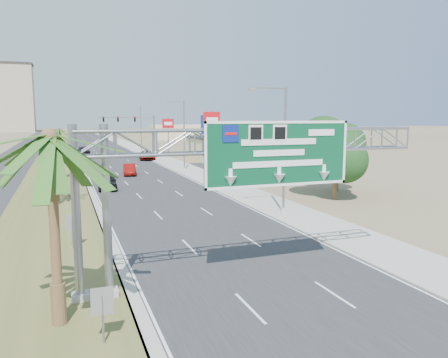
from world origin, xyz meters
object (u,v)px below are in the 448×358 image
sign_gantry (244,153)px  store_building (241,148)px  pole_sign_red_far (168,126)px  signal_mast (143,133)px  car_right_lane (147,155)px  car_left_lane (107,182)px  pole_sign_blue (207,127)px  car_far (84,151)px  car_mid_lane (129,170)px  pole_sign_red_near (212,124)px  palm_near (49,138)px

sign_gantry → store_building: 60.77m
store_building → pole_sign_red_far: size_ratio=2.39×
sign_gantry → signal_mast: (6.23, 62.05, -1.21)m
sign_gantry → signal_mast: signal_mast is taller
signal_mast → car_right_lane: 4.37m
sign_gantry → car_left_lane: sign_gantry is taller
sign_gantry → pole_sign_blue: (14.06, 48.41, 0.07)m
car_far → pole_sign_red_far: 19.71m
car_right_lane → pole_sign_blue: 15.10m
car_left_lane → car_mid_lane: size_ratio=1.07×
pole_sign_red_far → pole_sign_blue: bearing=-81.8°
store_building → car_right_lane: (-16.50, 4.32, -1.18)m
store_building → pole_sign_red_near: bearing=-126.2°
car_left_lane → pole_sign_red_far: pole_sign_red_far is taller
store_building → car_mid_lane: 27.60m
palm_near → pole_sign_blue: (22.20, 50.34, -0.80)m
palm_near → store_building: (31.20, 58.00, -4.93)m
car_right_lane → palm_near: bearing=-96.1°
signal_mast → store_building: bearing=-19.5°
store_building → car_mid_lane: bearing=-145.0°
pole_sign_red_near → pole_sign_blue: size_ratio=1.05×
car_mid_lane → signal_mast: bearing=81.1°
sign_gantry → car_mid_lane: sign_gantry is taller
car_far → pole_sign_red_near: 38.84m
signal_mast → pole_sign_red_near: pole_sign_red_near is taller
store_building → pole_sign_blue: pole_sign_blue is taller
sign_gantry → car_far: size_ratio=3.20×
palm_near → car_right_lane: size_ratio=1.42×
store_building → car_left_lane: bearing=-134.6°
pole_sign_red_near → signal_mast: bearing=107.4°
pole_sign_red_near → car_mid_lane: bearing=-172.9°
palm_near → pole_sign_red_far: 70.02m
car_right_lane → pole_sign_red_far: (5.07, 4.85, 5.10)m
store_building → sign_gantry: bearing=-112.4°
sign_gantry → car_mid_lane: 40.61m
signal_mast → car_mid_lane: bearing=-104.8°
car_far → pole_sign_red_near: bearing=-70.0°
palm_near → pole_sign_blue: 55.02m
pole_sign_red_far → signal_mast: bearing=-149.3°
signal_mast → car_left_lane: 34.44m
signal_mast → store_building: (16.83, -5.97, -2.85)m
store_building → pole_sign_red_far: bearing=141.3°
car_mid_lane → car_far: 36.48m
store_building → signal_mast: bearing=160.5°
palm_near → pole_sign_blue: palm_near is taller
car_left_lane → car_far: size_ratio=0.92×
palm_near → pole_sign_blue: size_ratio=1.02×
car_left_lane → palm_near: bearing=-94.4°
palm_near → pole_sign_red_far: (19.77, 67.17, -1.01)m
sign_gantry → palm_near: 8.41m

